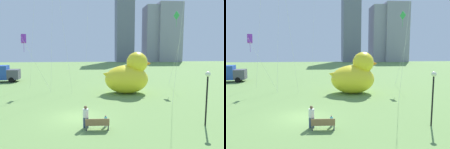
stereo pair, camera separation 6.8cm
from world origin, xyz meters
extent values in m
plane|color=#6A904A|center=(0.00, 0.00, 0.00)|extent=(140.00, 140.00, 0.00)
cube|color=olive|center=(1.69, -3.09, 0.42)|extent=(1.75, 0.51, 0.06)
cube|color=olive|center=(1.69, -3.29, 0.68)|extent=(1.74, 0.12, 0.45)
cube|color=#47474C|center=(0.91, -3.07, 0.20)|extent=(0.09, 0.37, 0.39)
cube|color=#47474C|center=(2.48, -3.12, 0.20)|extent=(0.09, 0.37, 0.39)
cylinder|color=#38476B|center=(0.73, -2.63, 0.42)|extent=(0.19, 0.19, 0.84)
cylinder|color=#38476B|center=(0.94, -2.63, 0.42)|extent=(0.19, 0.19, 0.84)
cylinder|color=white|center=(0.83, -2.63, 1.15)|extent=(0.42, 0.42, 0.63)
sphere|color=brown|center=(0.83, -2.63, 1.59)|extent=(0.24, 0.24, 0.24)
cylinder|color=silver|center=(2.28, -2.43, 0.21)|extent=(0.10, 0.10, 0.43)
cylinder|color=silver|center=(2.39, -2.43, 0.21)|extent=(0.10, 0.10, 0.43)
cylinder|color=#4CBFC6|center=(2.34, -2.43, 0.59)|extent=(0.21, 0.21, 0.32)
sphere|color=#A87C5B|center=(2.34, -2.43, 0.81)|extent=(0.12, 0.12, 0.12)
ellipsoid|color=yellow|center=(5.70, 9.46, 1.84)|extent=(5.64, 4.17, 3.68)
sphere|color=yellow|center=(7.05, 9.46, 4.01)|extent=(2.75, 2.75, 2.75)
cone|color=orange|center=(8.29, 9.46, 3.87)|extent=(1.24, 1.24, 1.24)
cone|color=yellow|center=(3.25, 9.46, 2.45)|extent=(1.68, 1.47, 1.77)
cylinder|color=black|center=(10.01, -2.88, 1.93)|extent=(0.12, 0.12, 3.85)
sphere|color=#EAEACC|center=(10.01, -2.88, 4.01)|extent=(0.38, 0.38, 0.38)
cube|color=#4C4C56|center=(-12.42, 20.54, 1.29)|extent=(2.07, 2.49, 1.68)
cylinder|color=black|center=(-12.61, 20.52, 0.45)|extent=(1.16, 2.48, 0.90)
cube|color=slate|center=(14.00, 72.08, 17.57)|extent=(6.88, 10.10, 35.14)
cube|color=gray|center=(26.00, 72.56, 11.25)|extent=(6.85, 10.15, 22.50)
cube|color=gray|center=(32.00, 69.62, 11.74)|extent=(9.30, 6.96, 23.47)
cylinder|color=silver|center=(-5.61, 9.67, 3.54)|extent=(2.37, 3.85, 7.09)
cube|color=purple|center=(-7.52, 10.84, 7.08)|extent=(0.81, 0.94, 1.20)
cylinder|color=purple|center=(-7.52, 10.84, 6.18)|extent=(0.04, 0.04, 1.60)
cylinder|color=silver|center=(-6.94, 13.83, 9.95)|extent=(2.14, 0.96, 19.91)
cylinder|color=silver|center=(-4.05, 12.41, 10.80)|extent=(0.50, 3.45, 21.60)
cylinder|color=silver|center=(-2.00, 8.94, 6.78)|extent=(1.26, 2.07, 13.57)
cylinder|color=silver|center=(0.38, 21.37, 9.67)|extent=(0.95, 1.98, 19.35)
cylinder|color=silver|center=(9.91, 2.35, 8.23)|extent=(0.18, 2.88, 16.46)
cylinder|color=silver|center=(14.31, 14.44, 5.30)|extent=(1.94, 1.39, 10.61)
cube|color=green|center=(13.63, 13.48, 10.61)|extent=(0.47, 1.22, 1.27)
cylinder|color=green|center=(13.63, 13.48, 9.71)|extent=(0.04, 0.04, 1.60)
camera|label=1|loc=(1.48, -18.52, 6.05)|focal=35.16mm
camera|label=2|loc=(1.55, -18.53, 6.05)|focal=35.16mm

